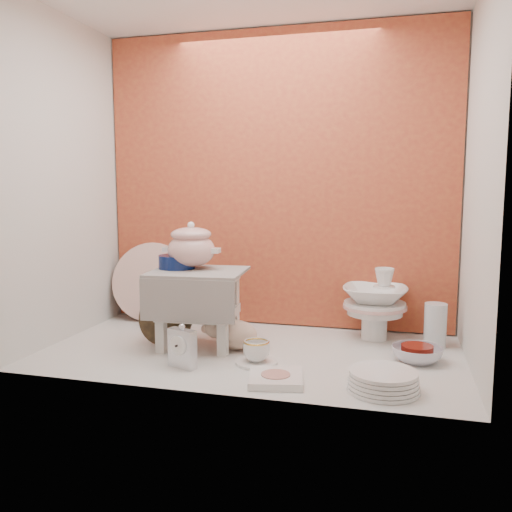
{
  "coord_description": "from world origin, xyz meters",
  "views": [
    {
      "loc": [
        0.6,
        -2.18,
        0.71
      ],
      "look_at": [
        0.02,
        0.02,
        0.42
      ],
      "focal_mm": 37.5,
      "sensor_mm": 36.0,
      "label": 1
    }
  ],
  "objects_px": {
    "plush_pig": "(236,334)",
    "porcelain_tower": "(375,303)",
    "gold_rim_teacup": "(256,351)",
    "dinner_plate_stack": "(383,381)",
    "blue_white_vase": "(166,301)",
    "crystal_bowl": "(417,354)",
    "mantel_clock": "(182,346)",
    "floral_platter": "(151,282)",
    "step_stool": "(199,309)",
    "soup_tureen": "(191,245)"
  },
  "relations": [
    {
      "from": "mantel_clock",
      "to": "plush_pig",
      "type": "height_order",
      "value": "mantel_clock"
    },
    {
      "from": "step_stool",
      "to": "crystal_bowl",
      "type": "bearing_deg",
      "value": -2.9
    },
    {
      "from": "dinner_plate_stack",
      "to": "gold_rim_teacup",
      "type": "bearing_deg",
      "value": 161.77
    },
    {
      "from": "soup_tureen",
      "to": "crystal_bowl",
      "type": "xyz_separation_m",
      "value": [
        0.99,
        -0.01,
        -0.42
      ]
    },
    {
      "from": "blue_white_vase",
      "to": "crystal_bowl",
      "type": "height_order",
      "value": "blue_white_vase"
    },
    {
      "from": "plush_pig",
      "to": "dinner_plate_stack",
      "type": "height_order",
      "value": "plush_pig"
    },
    {
      "from": "step_stool",
      "to": "soup_tureen",
      "type": "xyz_separation_m",
      "value": [
        -0.05,
        0.04,
        0.28
      ]
    },
    {
      "from": "soup_tureen",
      "to": "blue_white_vase",
      "type": "distance_m",
      "value": 0.52
    },
    {
      "from": "step_stool",
      "to": "soup_tureen",
      "type": "distance_m",
      "value": 0.29
    },
    {
      "from": "step_stool",
      "to": "mantel_clock",
      "type": "height_order",
      "value": "step_stool"
    },
    {
      "from": "plush_pig",
      "to": "dinner_plate_stack",
      "type": "relative_size",
      "value": 0.95
    },
    {
      "from": "floral_platter",
      "to": "mantel_clock",
      "type": "distance_m",
      "value": 0.84
    },
    {
      "from": "mantel_clock",
      "to": "dinner_plate_stack",
      "type": "distance_m",
      "value": 0.78
    },
    {
      "from": "plush_pig",
      "to": "gold_rim_teacup",
      "type": "bearing_deg",
      "value": -40.8
    },
    {
      "from": "blue_white_vase",
      "to": "crystal_bowl",
      "type": "bearing_deg",
      "value": -13.63
    },
    {
      "from": "gold_rim_teacup",
      "to": "step_stool",
      "type": "bearing_deg",
      "value": 152.01
    },
    {
      "from": "step_stool",
      "to": "floral_platter",
      "type": "relative_size",
      "value": 0.95
    },
    {
      "from": "step_stool",
      "to": "crystal_bowl",
      "type": "relative_size",
      "value": 1.98
    },
    {
      "from": "floral_platter",
      "to": "blue_white_vase",
      "type": "xyz_separation_m",
      "value": [
        0.11,
        -0.07,
        -0.09
      ]
    },
    {
      "from": "step_stool",
      "to": "gold_rim_teacup",
      "type": "bearing_deg",
      "value": -32.71
    },
    {
      "from": "gold_rim_teacup",
      "to": "dinner_plate_stack",
      "type": "relative_size",
      "value": 0.43
    },
    {
      "from": "gold_rim_teacup",
      "to": "floral_platter",
      "type": "bearing_deg",
      "value": 142.47
    },
    {
      "from": "dinner_plate_stack",
      "to": "blue_white_vase",
      "type": "bearing_deg",
      "value": 149.49
    },
    {
      "from": "soup_tureen",
      "to": "crystal_bowl",
      "type": "height_order",
      "value": "soup_tureen"
    },
    {
      "from": "mantel_clock",
      "to": "gold_rim_teacup",
      "type": "bearing_deg",
      "value": 43.75
    },
    {
      "from": "floral_platter",
      "to": "blue_white_vase",
      "type": "distance_m",
      "value": 0.15
    },
    {
      "from": "mantel_clock",
      "to": "porcelain_tower",
      "type": "xyz_separation_m",
      "value": [
        0.72,
        0.61,
        0.08
      ]
    },
    {
      "from": "floral_platter",
      "to": "dinner_plate_stack",
      "type": "xyz_separation_m",
      "value": [
        1.24,
        -0.73,
        -0.17
      ]
    },
    {
      "from": "mantel_clock",
      "to": "plush_pig",
      "type": "xyz_separation_m",
      "value": [
        0.14,
        0.28,
        -0.02
      ]
    },
    {
      "from": "floral_platter",
      "to": "mantel_clock",
      "type": "bearing_deg",
      "value": -55.91
    },
    {
      "from": "crystal_bowl",
      "to": "soup_tureen",
      "type": "bearing_deg",
      "value": 179.29
    },
    {
      "from": "plush_pig",
      "to": "porcelain_tower",
      "type": "xyz_separation_m",
      "value": [
        0.58,
        0.34,
        0.1
      ]
    },
    {
      "from": "plush_pig",
      "to": "gold_rim_teacup",
      "type": "distance_m",
      "value": 0.21
    },
    {
      "from": "blue_white_vase",
      "to": "plush_pig",
      "type": "height_order",
      "value": "blue_white_vase"
    },
    {
      "from": "crystal_bowl",
      "to": "mantel_clock",
      "type": "bearing_deg",
      "value": -160.89
    },
    {
      "from": "mantel_clock",
      "to": "dinner_plate_stack",
      "type": "xyz_separation_m",
      "value": [
        0.78,
        -0.05,
        -0.05
      ]
    },
    {
      "from": "gold_rim_teacup",
      "to": "porcelain_tower",
      "type": "height_order",
      "value": "porcelain_tower"
    },
    {
      "from": "step_stool",
      "to": "plush_pig",
      "type": "bearing_deg",
      "value": -7.44
    },
    {
      "from": "plush_pig",
      "to": "gold_rim_teacup",
      "type": "height_order",
      "value": "plush_pig"
    },
    {
      "from": "porcelain_tower",
      "to": "floral_platter",
      "type": "bearing_deg",
      "value": 176.44
    },
    {
      "from": "soup_tureen",
      "to": "dinner_plate_stack",
      "type": "height_order",
      "value": "soup_tureen"
    },
    {
      "from": "step_stool",
      "to": "floral_platter",
      "type": "bearing_deg",
      "value": 132.02
    },
    {
      "from": "step_stool",
      "to": "blue_white_vase",
      "type": "height_order",
      "value": "step_stool"
    },
    {
      "from": "dinner_plate_stack",
      "to": "floral_platter",
      "type": "bearing_deg",
      "value": 149.48
    },
    {
      "from": "soup_tureen",
      "to": "dinner_plate_stack",
      "type": "distance_m",
      "value": 1.03
    },
    {
      "from": "soup_tureen",
      "to": "mantel_clock",
      "type": "xyz_separation_m",
      "value": [
        0.09,
        -0.33,
        -0.37
      ]
    },
    {
      "from": "blue_white_vase",
      "to": "mantel_clock",
      "type": "distance_m",
      "value": 0.71
    },
    {
      "from": "soup_tureen",
      "to": "mantel_clock",
      "type": "bearing_deg",
      "value": -75.3
    },
    {
      "from": "step_stool",
      "to": "floral_platter",
      "type": "distance_m",
      "value": 0.59
    },
    {
      "from": "step_stool",
      "to": "porcelain_tower",
      "type": "height_order",
      "value": "step_stool"
    }
  ]
}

